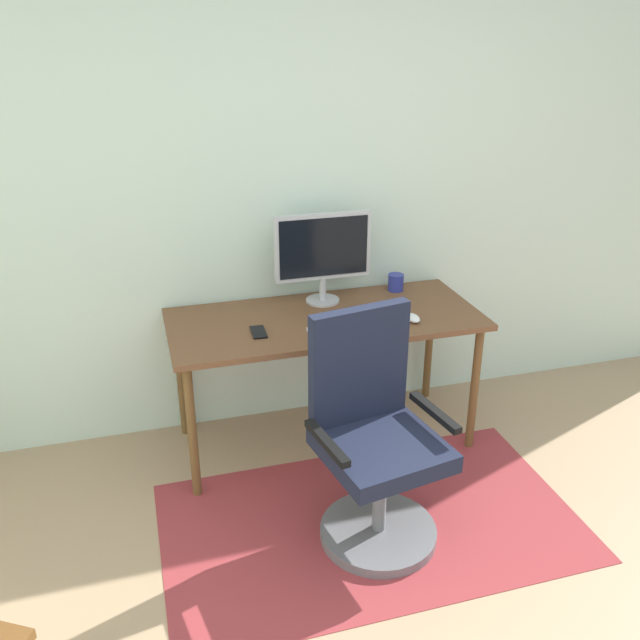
{
  "coord_description": "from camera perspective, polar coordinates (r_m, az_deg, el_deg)",
  "views": [
    {
      "loc": [
        -1.04,
        -1.23,
        2.11
      ],
      "look_at": [
        -0.23,
        1.54,
        0.84
      ],
      "focal_mm": 37.9,
      "sensor_mm": 36.0,
      "label": 1
    }
  ],
  "objects": [
    {
      "name": "wall_back",
      "position": [
        3.67,
        0.64,
        11.08
      ],
      "size": [
        6.0,
        0.1,
        2.6
      ],
      "primitive_type": "cube",
      "color": "silver",
      "rests_on": "ground"
    },
    {
      "name": "area_rug",
      "position": [
        3.26,
        4.26,
        -16.6
      ],
      "size": [
        1.89,
        1.09,
        0.01
      ],
      "primitive_type": "cube",
      "color": "#953236",
      "rests_on": "ground"
    },
    {
      "name": "desk",
      "position": [
        3.46,
        0.44,
        -0.75
      ],
      "size": [
        1.59,
        0.68,
        0.74
      ],
      "color": "brown",
      "rests_on": "ground"
    },
    {
      "name": "monitor",
      "position": [
        3.53,
        0.24,
        5.91
      ],
      "size": [
        0.51,
        0.18,
        0.48
      ],
      "color": "#B2B2B7",
      "rests_on": "desk"
    },
    {
      "name": "keyboard",
      "position": [
        3.28,
        2.78,
        -0.78
      ],
      "size": [
        0.43,
        0.13,
        0.02
      ],
      "primitive_type": "cube",
      "color": "white",
      "rests_on": "desk"
    },
    {
      "name": "computer_mouse",
      "position": [
        3.41,
        7.87,
        0.16
      ],
      "size": [
        0.06,
        0.1,
        0.03
      ],
      "primitive_type": "ellipsoid",
      "color": "white",
      "rests_on": "desk"
    },
    {
      "name": "coffee_cup",
      "position": [
        3.79,
        6.41,
        3.17
      ],
      "size": [
        0.09,
        0.09,
        0.09
      ],
      "primitive_type": "cylinder",
      "color": "navy",
      "rests_on": "desk"
    },
    {
      "name": "cell_phone",
      "position": [
        3.27,
        -5.22,
        -1.03
      ],
      "size": [
        0.07,
        0.14,
        0.01
      ],
      "primitive_type": "cube",
      "rotation": [
        0.0,
        0.0,
        -0.04
      ],
      "color": "black",
      "rests_on": "desk"
    },
    {
      "name": "office_chair",
      "position": [
        2.97,
        4.58,
        -10.82
      ],
      "size": [
        0.61,
        0.56,
        1.03
      ],
      "rotation": [
        0.0,
        0.0,
        0.17
      ],
      "color": "slate",
      "rests_on": "ground"
    }
  ]
}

